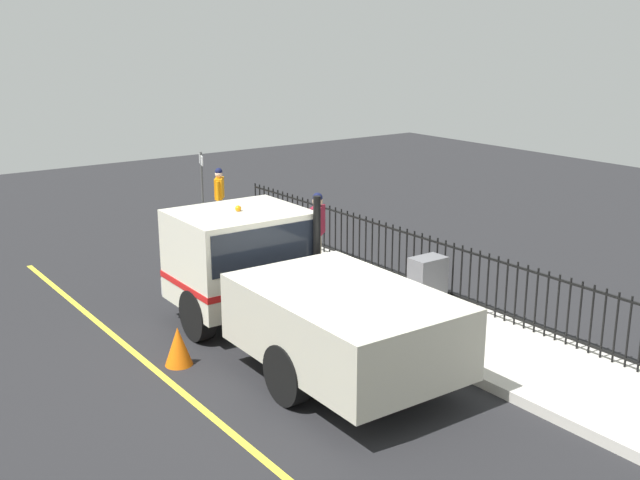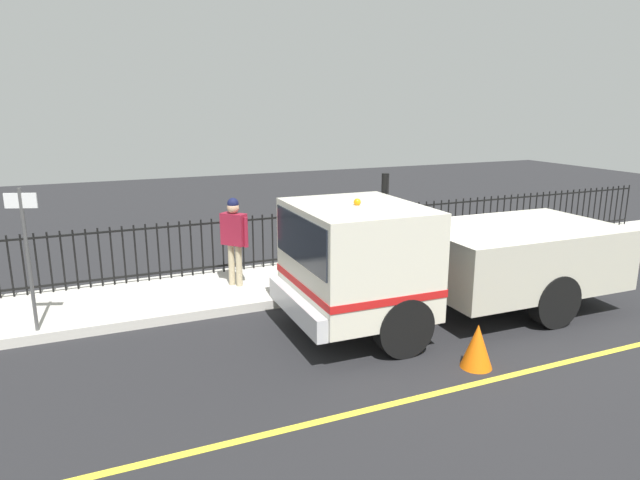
% 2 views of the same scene
% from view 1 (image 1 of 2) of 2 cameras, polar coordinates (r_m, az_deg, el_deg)
% --- Properties ---
extents(ground_plane, '(44.31, 44.31, 0.00)m').
position_cam_1_polar(ground_plane, '(12.95, 0.80, -9.80)').
color(ground_plane, '#232326').
rests_on(ground_plane, ground).
extents(sidewalk_slab, '(2.46, 20.14, 0.18)m').
position_cam_1_polar(sidewalk_slab, '(14.62, 9.64, -6.60)').
color(sidewalk_slab, beige).
rests_on(sidewalk_slab, ground).
extents(lane_marking, '(0.12, 18.13, 0.01)m').
position_cam_1_polar(lane_marking, '(11.83, -8.58, -12.54)').
color(lane_marking, yellow).
rests_on(lane_marking, ground).
extents(work_truck, '(2.52, 6.42, 2.58)m').
position_cam_1_polar(work_truck, '(13.45, -2.88, -3.21)').
color(work_truck, silver).
rests_on(work_truck, ground).
extents(worker_standing, '(0.55, 0.51, 1.83)m').
position_cam_1_polar(worker_standing, '(17.23, -0.18, 1.24)').
color(worker_standing, maroon).
rests_on(worker_standing, sidewalk_slab).
extents(pedestrian_distant, '(0.45, 0.51, 1.65)m').
position_cam_1_polar(pedestrian_distant, '(21.56, -7.53, 3.69)').
color(pedestrian_distant, orange).
rests_on(pedestrian_distant, sidewalk_slab).
extents(iron_fence, '(0.04, 17.16, 1.23)m').
position_cam_1_polar(iron_fence, '(15.07, 12.42, -3.20)').
color(iron_fence, black).
rests_on(iron_fence, sidewalk_slab).
extents(utility_cabinet, '(0.71, 0.46, 0.97)m').
position_cam_1_polar(utility_cabinet, '(15.47, 8.03, -3.02)').
color(utility_cabinet, slate).
rests_on(utility_cabinet, sidewalk_slab).
extents(traffic_cone, '(0.48, 0.48, 0.68)m').
position_cam_1_polar(traffic_cone, '(13.28, -10.55, -7.81)').
color(traffic_cone, orange).
rests_on(traffic_cone, ground).
extents(street_sign, '(0.19, 0.48, 2.38)m').
position_cam_1_polar(street_sign, '(19.69, -8.80, 3.94)').
color(street_sign, '#4C4C4C').
rests_on(street_sign, sidewalk_slab).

